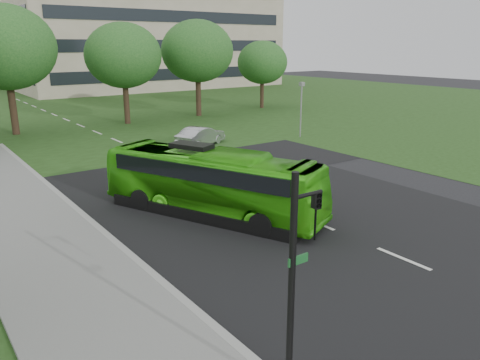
{
  "coord_description": "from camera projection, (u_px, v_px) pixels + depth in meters",
  "views": [
    {
      "loc": [
        -12.44,
        -10.01,
        6.69
      ],
      "look_at": [
        -2.09,
        4.1,
        1.6
      ],
      "focal_mm": 35.0,
      "sensor_mm": 36.0,
      "label": 1
    }
  ],
  "objects": [
    {
      "name": "street_surfaces",
      "position": [
        108.0,
        139.0,
        34.07
      ],
      "size": [
        120.0,
        120.0,
        0.15
      ],
      "color": "black",
      "rests_on": "ground"
    },
    {
      "name": "tree_park_d",
      "position": [
        197.0,
        51.0,
        43.8
      ],
      "size": [
        6.77,
        6.77,
        8.95
      ],
      "color": "black",
      "rests_on": "ground"
    },
    {
      "name": "ground",
      "position": [
        355.0,
        239.0,
        16.68
      ],
      "size": [
        160.0,
        160.0,
        0.0
      ],
      "primitive_type": "plane",
      "color": "black",
      "rests_on": "ground"
    },
    {
      "name": "sedan",
      "position": [
        201.0,
        136.0,
        31.88
      ],
      "size": [
        4.27,
        2.86,
        1.33
      ],
      "primitive_type": "imported",
      "rotation": [
        0.0,
        0.0,
        1.97
      ],
      "color": "#AAABAF",
      "rests_on": "ground"
    },
    {
      "name": "bus",
      "position": [
        212.0,
        183.0,
        18.85
      ],
      "size": [
        5.86,
        9.6,
        2.65
      ],
      "primitive_type": "imported",
      "rotation": [
        0.0,
        0.0,
        0.41
      ],
      "color": "#3DBC16",
      "rests_on": "ground"
    },
    {
      "name": "traffic_light",
      "position": [
        298.0,
        272.0,
        8.47
      ],
      "size": [
        0.74,
        0.2,
        4.63
      ],
      "rotation": [
        0.0,
        0.0,
        -0.1
      ],
      "color": "black",
      "rests_on": "ground"
    },
    {
      "name": "camera_pole",
      "position": [
        301.0,
        102.0,
        34.29
      ],
      "size": [
        0.41,
        0.39,
        4.05
      ],
      "rotation": [
        0.0,
        0.0,
        0.37
      ],
      "color": "gray",
      "rests_on": "ground"
    },
    {
      "name": "tree_park_e",
      "position": [
        262.0,
        62.0,
        49.81
      ],
      "size": [
        5.33,
        5.33,
        7.1
      ],
      "color": "black",
      "rests_on": "ground"
    },
    {
      "name": "tree_park_c",
      "position": [
        123.0,
        56.0,
        39.35
      ],
      "size": [
        6.41,
        6.41,
        8.51
      ],
      "color": "black",
      "rests_on": "ground"
    },
    {
      "name": "tree_park_b",
      "position": [
        5.0,
        47.0,
        34.27
      ],
      "size": [
        7.31,
        7.31,
        9.58
      ],
      "color": "black",
      "rests_on": "ground"
    },
    {
      "name": "office_building",
      "position": [
        146.0,
        6.0,
        73.63
      ],
      "size": [
        40.1,
        20.1,
        25.0
      ],
      "color": "tan",
      "rests_on": "ground"
    }
  ]
}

